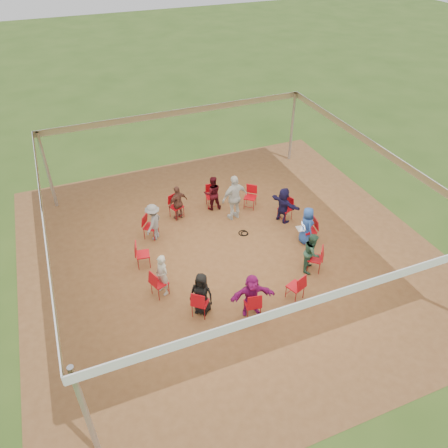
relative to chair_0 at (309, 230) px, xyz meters
name	(u,v)px	position (x,y,z in m)	size (l,w,h in m)	color
ground	(229,253)	(-2.73, 0.44, -0.45)	(80.00, 80.00, 0.00)	#324E18
dirt_patch	(229,252)	(-2.73, 0.44, -0.44)	(13.00, 13.00, 0.00)	brown
tent	(229,192)	(-2.73, 0.44, 1.92)	(10.33, 10.33, 3.00)	#B2B2B7
chair_0	(309,230)	(0.00, 0.00, 0.00)	(0.42, 0.44, 0.90)	#B70812
chair_1	(285,209)	(-0.15, 1.42, 0.00)	(0.42, 0.44, 0.90)	#B70812
chair_2	(250,197)	(-0.98, 2.58, 0.00)	(0.42, 0.44, 0.90)	#B70812
chair_3	(212,197)	(-2.29, 3.17, 0.00)	(0.42, 0.44, 0.90)	#B70812
chair_4	(176,207)	(-3.71, 3.02, 0.00)	(0.42, 0.44, 0.90)	#B70812
chair_5	(151,227)	(-4.87, 2.19, 0.00)	(0.42, 0.44, 0.90)	#B70812
chair_6	(143,254)	(-5.46, 0.88, 0.00)	(0.42, 0.44, 0.90)	#B70812
chair_7	(160,283)	(-5.31, -0.54, 0.00)	(0.42, 0.44, 0.90)	#B70812
chair_8	(200,302)	(-4.47, -1.70, 0.00)	(0.42, 0.44, 0.90)	#B70812
chair_9	(252,304)	(-3.17, -2.29, 0.00)	(0.42, 0.44, 0.90)	#B70812
chair_10	(295,286)	(-1.75, -2.14, 0.00)	(0.42, 0.44, 0.90)	#B70812
chair_11	(315,259)	(-0.59, -1.30, 0.00)	(0.42, 0.44, 0.90)	#B70812
person_seated_0	(307,225)	(-0.12, 0.02, 0.23)	(0.66, 0.37, 1.34)	#24499C
person_seated_1	(283,205)	(-0.26, 1.38, 0.23)	(1.25, 0.47, 1.34)	#1A1640
person_seated_2	(212,193)	(-2.31, 3.05, 0.23)	(0.65, 0.38, 1.34)	#3A0910
person_seated_3	(178,203)	(-3.67, 2.91, 0.23)	(0.79, 0.40, 1.34)	brown
person_seated_4	(153,222)	(-4.78, 2.11, 0.23)	(0.87, 0.43, 1.34)	slate
person_seated_5	(162,275)	(-5.20, -0.50, 0.23)	(0.49, 0.32, 1.34)	#B3AE9C
person_seated_6	(202,294)	(-4.40, -1.61, 0.23)	(0.66, 0.37, 1.34)	black
person_seated_7	(252,295)	(-3.15, -2.17, 0.23)	(1.25, 0.47, 1.34)	#8C1468
person_seated_8	(312,252)	(-0.68, -1.23, 0.23)	(0.65, 0.38, 1.34)	#2B533F
standing_person	(235,198)	(-1.79, 2.19, 0.43)	(1.02, 0.52, 1.74)	silver
cable_coil	(244,233)	(-1.86, 1.18, -0.43)	(0.41, 0.41, 0.03)	black
laptop	(302,227)	(-0.28, 0.05, 0.18)	(0.30, 0.35, 0.22)	#B7B7BC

